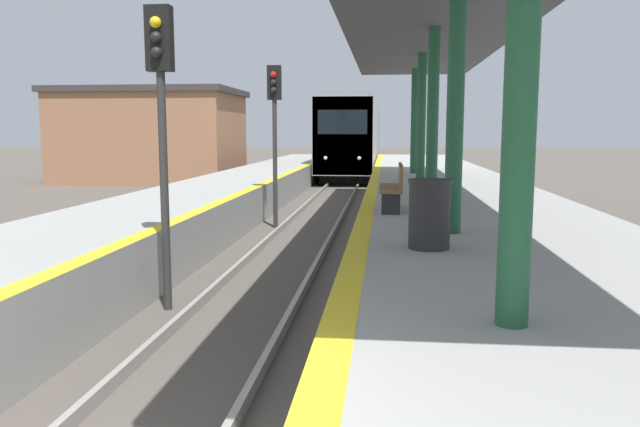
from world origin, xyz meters
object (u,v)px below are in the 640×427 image
object	(u,v)px
train	(355,137)
signal_mid	(274,115)
bench	(394,186)
signal_near	(161,100)
trash_bin	(429,214)

from	to	relation	value
train	signal_mid	distance (m)	24.12
train	bench	world-z (taller)	train
train	signal_near	size ratio (longest dim) A/B	5.48
trash_bin	signal_near	bearing A→B (deg)	175.30
signal_near	signal_mid	bearing A→B (deg)	88.62
trash_bin	bench	bearing A→B (deg)	95.93
signal_near	trash_bin	distance (m)	4.07
signal_near	trash_bin	bearing A→B (deg)	-4.70
train	signal_mid	bearing A→B (deg)	-92.29
train	trash_bin	distance (m)	32.49
signal_mid	trash_bin	bearing A→B (deg)	-66.70
signal_near	trash_bin	world-z (taller)	signal_near
signal_mid	bench	distance (m)	5.50
train	trash_bin	bearing A→B (deg)	-85.39
signal_mid	bench	xyz separation A→B (m)	(3.15, -4.25, -1.51)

